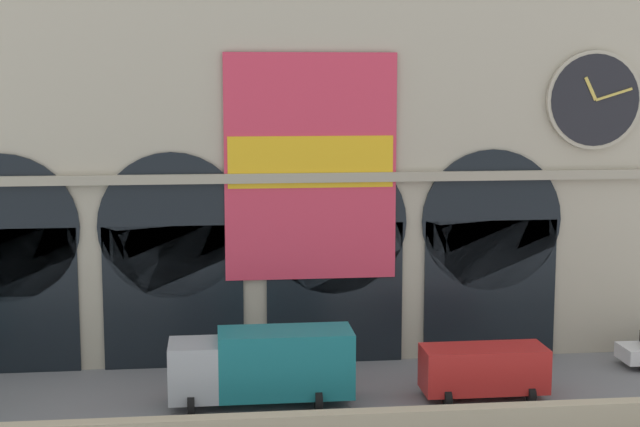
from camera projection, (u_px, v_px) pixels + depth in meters
ground_plane at (261, 399)px, 39.78m from camera, size 200.00×200.00×0.00m
station_building at (252, 153)px, 45.70m from camera, size 38.96×5.26×20.09m
box_truck_center at (264, 365)px, 38.87m from camera, size 7.50×2.91×3.12m
van_mideast at (484, 369)px, 39.78m from camera, size 5.20×2.48×2.20m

